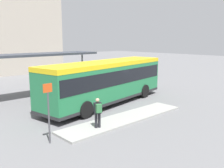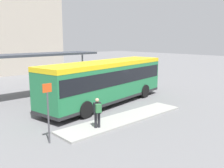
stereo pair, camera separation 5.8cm
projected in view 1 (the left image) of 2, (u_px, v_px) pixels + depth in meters
ground_plane at (106, 104)px, 18.57m from camera, size 120.00×120.00×0.00m
curb_island at (125, 119)px, 14.89m from camera, size 8.78×1.80×0.12m
city_bus at (106, 79)px, 18.25m from camera, size 11.49×4.32×3.15m
pedestrian_waiting at (98, 111)px, 13.01m from camera, size 0.46×0.50×1.60m
bicycle_black at (138, 81)px, 26.43m from camera, size 0.48×1.70×0.73m
bicycle_yellow at (132, 80)px, 27.03m from camera, size 0.48×1.69×0.73m
bicycle_green at (126, 79)px, 27.74m from camera, size 0.48×1.66×0.72m
station_shelter at (40, 55)px, 20.53m from camera, size 10.03×2.55×3.58m
potted_planter_near_shelter at (45, 92)px, 19.12m from camera, size 0.93×0.93×1.37m
platform_sign at (49, 111)px, 11.24m from camera, size 0.44×0.08×2.80m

